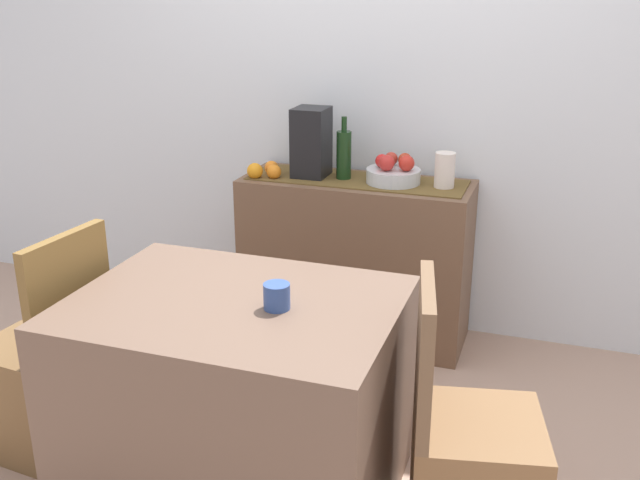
{
  "coord_description": "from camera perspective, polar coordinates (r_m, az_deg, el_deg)",
  "views": [
    {
      "loc": [
        0.92,
        -2.37,
        1.74
      ],
      "look_at": [
        -0.02,
        0.38,
        0.7
      ],
      "focal_mm": 41.04,
      "sensor_mm": 36.0,
      "label": 1
    }
  ],
  "objects": [
    {
      "name": "ground_plane",
      "position": [
        3.08,
        -2.1,
        -14.84
      ],
      "size": [
        6.4,
        6.4,
        0.02
      ],
      "primitive_type": "cube",
      "color": "tan",
      "rests_on": "ground"
    },
    {
      "name": "room_wall_rear",
      "position": [
        3.69,
        4.35,
        13.61
      ],
      "size": [
        6.4,
        0.06,
        2.7
      ],
      "primitive_type": "cube",
      "color": "silver",
      "rests_on": "ground"
    },
    {
      "name": "sideboard_console",
      "position": [
        3.67,
        2.77,
        -1.55
      ],
      "size": [
        1.12,
        0.42,
        0.82
      ],
      "primitive_type": "cube",
      "color": "brown",
      "rests_on": "ground"
    },
    {
      "name": "table_runner",
      "position": [
        3.54,
        2.87,
        4.69
      ],
      "size": [
        1.05,
        0.32,
        0.01
      ],
      "primitive_type": "cube",
      "color": "brown",
      "rests_on": "sideboard_console"
    },
    {
      "name": "fruit_bowl",
      "position": [
        3.49,
        5.73,
        5.0
      ],
      "size": [
        0.26,
        0.26,
        0.07
      ],
      "primitive_type": "cylinder",
      "color": "silver",
      "rests_on": "table_runner"
    },
    {
      "name": "apple_left",
      "position": [
        3.44,
        6.76,
        5.96
      ],
      "size": [
        0.07,
        0.07,
        0.07
      ],
      "primitive_type": "sphere",
      "color": "red",
      "rests_on": "fruit_bowl"
    },
    {
      "name": "apple_center",
      "position": [
        3.53,
        6.63,
        6.24
      ],
      "size": [
        0.06,
        0.06,
        0.06
      ],
      "primitive_type": "sphere",
      "color": "#AD341D",
      "rests_on": "fruit_bowl"
    },
    {
      "name": "apple_rear",
      "position": [
        3.49,
        4.85,
        6.17
      ],
      "size": [
        0.06,
        0.06,
        0.06
      ],
      "primitive_type": "sphere",
      "color": "red",
      "rests_on": "fruit_bowl"
    },
    {
      "name": "apple_right",
      "position": [
        3.43,
        5.21,
        6.0
      ],
      "size": [
        0.08,
        0.08,
        0.08
      ],
      "primitive_type": "sphere",
      "color": "red",
      "rests_on": "fruit_bowl"
    },
    {
      "name": "apple_front",
      "position": [
        3.54,
        5.57,
        6.33
      ],
      "size": [
        0.06,
        0.06,
        0.06
      ],
      "primitive_type": "sphere",
      "color": "#AC3224",
      "rests_on": "fruit_bowl"
    },
    {
      "name": "wine_bottle",
      "position": [
        3.53,
        1.87,
        6.68
      ],
      "size": [
        0.07,
        0.07,
        0.31
      ],
      "color": "black",
      "rests_on": "sideboard_console"
    },
    {
      "name": "coffee_maker",
      "position": [
        3.57,
        -0.69,
        7.59
      ],
      "size": [
        0.16,
        0.18,
        0.34
      ],
      "primitive_type": "cube",
      "color": "black",
      "rests_on": "sideboard_console"
    },
    {
      "name": "ceramic_vase",
      "position": [
        3.43,
        9.7,
        5.36
      ],
      "size": [
        0.09,
        0.09,
        0.17
      ],
      "primitive_type": "cylinder",
      "color": "silver",
      "rests_on": "sideboard_console"
    },
    {
      "name": "orange_loose_near_bowl",
      "position": [
        3.65,
        -3.79,
        5.64
      ],
      "size": [
        0.07,
        0.07,
        0.07
      ],
      "primitive_type": "sphere",
      "color": "orange",
      "rests_on": "sideboard_console"
    },
    {
      "name": "orange_loose_end",
      "position": [
        3.56,
        -3.61,
        5.33
      ],
      "size": [
        0.07,
        0.07,
        0.07
      ],
      "primitive_type": "sphere",
      "color": "orange",
      "rests_on": "sideboard_console"
    },
    {
      "name": "orange_loose_far",
      "position": [
        3.57,
        -5.1,
        5.39
      ],
      "size": [
        0.08,
        0.08,
        0.08
      ],
      "primitive_type": "sphere",
      "color": "orange",
      "rests_on": "sideboard_console"
    },
    {
      "name": "dining_table",
      "position": [
        2.6,
        -6.4,
        -12.14
      ],
      "size": [
        1.08,
        0.81,
        0.74
      ],
      "primitive_type": "cube",
      "color": "brown",
      "rests_on": "ground"
    },
    {
      "name": "coffee_cup",
      "position": [
        2.34,
        -3.39,
        -4.4
      ],
      "size": [
        0.09,
        0.09,
        0.09
      ],
      "primitive_type": "cylinder",
      "color": "#324D8F",
      "rests_on": "dining_table"
    },
    {
      "name": "chair_near_window",
      "position": [
        3.05,
        -20.43,
        -10.55
      ],
      "size": [
        0.44,
        0.44,
        0.9
      ],
      "color": "brown",
      "rests_on": "ground"
    },
    {
      "name": "chair_by_corner",
      "position": [
        2.48,
        11.63,
        -17.24
      ],
      "size": [
        0.47,
        0.47,
        0.9
      ],
      "color": "brown",
      "rests_on": "ground"
    }
  ]
}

